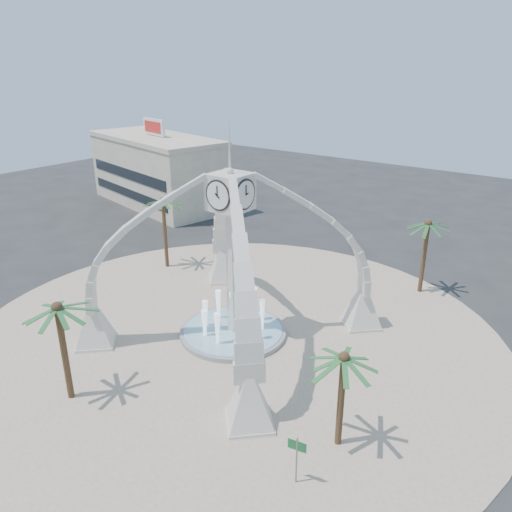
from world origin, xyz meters
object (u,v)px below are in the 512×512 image
Objects in this scene: palm_east at (344,359)px; palm_north at (428,224)px; palm_west at (163,201)px; fountain at (233,331)px; clock_tower at (232,255)px; palm_south at (57,309)px; street_sign at (297,451)px.

palm_north reaches higher than palm_east.
palm_north is (22.25, 9.60, -0.43)m from palm_west.
fountain is 1.05× the size of palm_west.
clock_tower is 2.57× the size of palm_south.
palm_south is (-14.97, -6.37, 0.74)m from palm_east.
fountain is (0.00, 0.00, -6.20)m from clock_tower.
palm_south reaches higher than street_sign.
fountain is 1.11× the size of palm_north.
palm_west is at bearing 155.50° from clock_tower.
fountain is at bearing -118.23° from palm_north.
palm_west is (-25.57, 11.69, 1.39)m from palm_east.
palm_west reaches higher than palm_south.
palm_east reaches higher than fountain.
street_sign is (-0.34, -3.64, -3.39)m from palm_east.
fountain is 14.74m from street_sign.
clock_tower is 2.24× the size of fountain.
palm_north is at bearing 98.87° from palm_east.
palm_north is (8.51, 15.86, -0.17)m from clock_tower.
palm_east reaches higher than street_sign.
palm_west is at bearing 155.51° from fountain.
palm_east is 0.81× the size of palm_west.
palm_west is at bearing 155.44° from palm_east.
palm_east is (11.83, -5.43, 5.07)m from fountain.
fountain is at bearing 90.00° from clock_tower.
palm_south is (-3.13, -11.80, 5.81)m from fountain.
street_sign is (2.98, -24.93, -4.35)m from palm_north.
palm_south reaches higher than palm_east.
clock_tower reaches higher than palm_north.
clock_tower is at bearing -118.23° from palm_north.
fountain is 18.98m from palm_north.
clock_tower is at bearing 130.97° from street_sign.
clock_tower reaches higher than street_sign.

